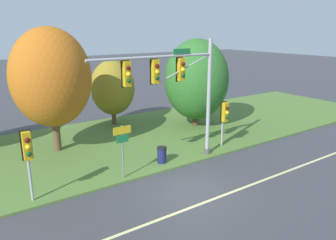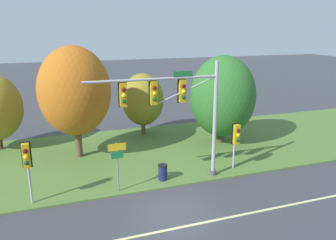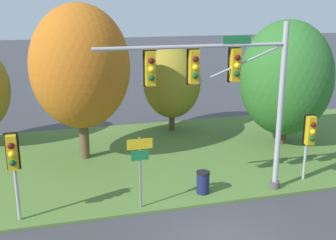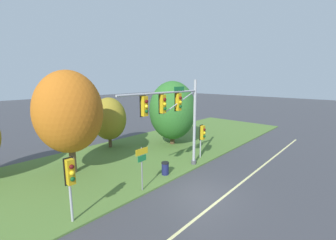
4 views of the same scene
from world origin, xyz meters
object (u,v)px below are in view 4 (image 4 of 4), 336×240
(traffic_signal_mast, at_px, (176,112))
(tree_behind_signpost, at_px, (109,119))
(pedestrian_signal_further_along, at_px, (70,176))
(tree_mid_verge, at_px, (172,110))
(pedestrian_signal_near_kerb, at_px, (202,134))
(route_sign_post, at_px, (142,162))
(tree_left_of_mast, at_px, (69,112))
(trash_bin, at_px, (165,168))

(traffic_signal_mast, relative_size, tree_behind_signpost, 1.48)
(pedestrian_signal_further_along, xyz_separation_m, tree_behind_signpost, (8.22, 9.20, 0.52))
(tree_behind_signpost, xyz_separation_m, tree_mid_verge, (5.14, -3.95, 0.68))
(pedestrian_signal_near_kerb, relative_size, route_sign_post, 1.06)
(pedestrian_signal_near_kerb, bearing_deg, tree_left_of_mast, 149.24)
(traffic_signal_mast, height_order, tree_behind_signpost, traffic_signal_mast)
(traffic_signal_mast, relative_size, pedestrian_signal_near_kerb, 2.53)
(traffic_signal_mast, bearing_deg, trash_bin, 154.85)
(traffic_signal_mast, relative_size, pedestrian_signal_further_along, 2.28)
(traffic_signal_mast, xyz_separation_m, tree_behind_signpost, (0.40, 9.07, -1.63))
(pedestrian_signal_near_kerb, bearing_deg, tree_mid_verge, 71.95)
(pedestrian_signal_near_kerb, xyz_separation_m, trash_bin, (-4.74, 0.02, -1.66))
(pedestrian_signal_near_kerb, bearing_deg, tree_behind_signpost, 112.31)
(tree_mid_verge, distance_m, trash_bin, 8.50)
(pedestrian_signal_further_along, xyz_separation_m, route_sign_post, (4.38, -0.05, -0.52))
(traffic_signal_mast, height_order, pedestrian_signal_further_along, traffic_signal_mast)
(route_sign_post, distance_m, tree_left_of_mast, 6.66)
(pedestrian_signal_near_kerb, distance_m, tree_behind_signpost, 9.48)
(tree_left_of_mast, height_order, tree_mid_verge, tree_left_of_mast)
(route_sign_post, distance_m, trash_bin, 3.09)
(tree_mid_verge, bearing_deg, traffic_signal_mast, -137.28)
(traffic_signal_mast, xyz_separation_m, route_sign_post, (-3.44, -0.18, -2.68))
(pedestrian_signal_further_along, relative_size, route_sign_post, 1.18)
(tree_left_of_mast, distance_m, tree_behind_signpost, 6.60)
(pedestrian_signal_near_kerb, height_order, tree_behind_signpost, tree_behind_signpost)
(pedestrian_signal_near_kerb, xyz_separation_m, tree_behind_signpost, (-3.58, 8.73, 0.81))
(trash_bin, bearing_deg, tree_mid_verge, 37.12)
(traffic_signal_mast, xyz_separation_m, pedestrian_signal_near_kerb, (3.98, 0.33, -2.44))
(pedestrian_signal_further_along, distance_m, tree_left_of_mast, 6.81)
(pedestrian_signal_further_along, xyz_separation_m, tree_mid_verge, (13.36, 5.26, 1.20))
(tree_left_of_mast, bearing_deg, route_sign_post, -74.71)
(traffic_signal_mast, distance_m, trash_bin, 4.18)
(tree_left_of_mast, xyz_separation_m, tree_behind_signpost, (5.45, 3.36, -1.61))
(traffic_signal_mast, xyz_separation_m, tree_left_of_mast, (-5.05, 5.71, -0.02))
(route_sign_post, distance_m, tree_behind_signpost, 10.07)
(traffic_signal_mast, distance_m, tree_mid_verge, 7.60)
(tree_mid_verge, bearing_deg, tree_left_of_mast, 176.81)
(pedestrian_signal_near_kerb, height_order, tree_left_of_mast, tree_left_of_mast)
(route_sign_post, bearing_deg, traffic_signal_mast, 3.08)
(traffic_signal_mast, distance_m, tree_left_of_mast, 7.62)
(route_sign_post, bearing_deg, tree_left_of_mast, 105.29)
(tree_left_of_mast, xyz_separation_m, trash_bin, (4.30, -5.35, -4.07))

